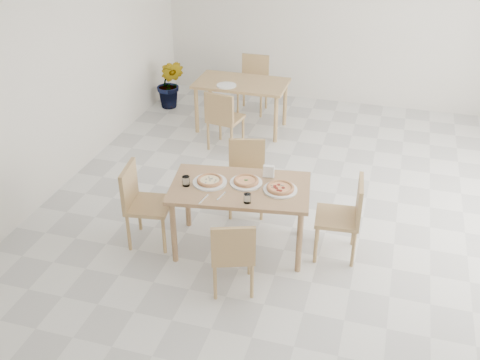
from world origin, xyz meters
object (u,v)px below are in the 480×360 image
(second_table, at_px, (241,88))
(chair_east, at_px, (346,213))
(chair_west, at_px, (141,199))
(pizza_mushroom, at_px, (210,180))
(tumbler_a, at_px, (186,181))
(napkin_holder, at_px, (269,172))
(pizza_margherita, at_px, (246,181))
(tumbler_b, at_px, (247,198))
(chair_north, at_px, (247,171))
(potted_plant, at_px, (170,84))
(chair_back_n, at_px, (254,79))
(pizza_pepperoni, at_px, (280,188))
(main_table, at_px, (240,194))
(plate_empty, at_px, (226,85))
(plate_margherita, at_px, (246,183))
(chair_south, at_px, (233,252))
(plate_pepperoni, at_px, (280,190))
(plate_mushroom, at_px, (210,182))
(chair_back_s, at_px, (223,116))

(second_table, bearing_deg, chair_east, -55.45)
(chair_west, bearing_deg, pizza_mushroom, -85.87)
(tumbler_a, xyz_separation_m, napkin_holder, (0.76, 0.39, 0.01))
(pizza_margherita, distance_m, tumbler_b, 0.36)
(chair_north, relative_size, potted_plant, 1.02)
(pizza_margherita, xyz_separation_m, chair_back_n, (-0.89, 3.61, -0.26))
(pizza_margherita, bearing_deg, tumbler_a, -160.15)
(pizza_pepperoni, bearing_deg, chair_north, 127.00)
(pizza_pepperoni, height_order, napkin_holder, napkin_holder)
(main_table, bearing_deg, chair_back_n, 94.26)
(chair_back_n, bearing_deg, plate_empty, -99.70)
(chair_east, height_order, pizza_margherita, chair_east)
(main_table, bearing_deg, plate_margherita, 51.65)
(chair_south, bearing_deg, pizza_mushroom, -76.21)
(chair_south, relative_size, chair_north, 0.96)
(chair_north, distance_m, plate_margherita, 0.77)
(plate_margherita, xyz_separation_m, tumbler_b, (0.11, -0.35, 0.04))
(pizza_mushroom, bearing_deg, plate_pepperoni, 4.50)
(chair_south, xyz_separation_m, pizza_mushroom, (-0.45, 0.69, 0.31))
(chair_back_n, distance_m, potted_plant, 1.37)
(chair_north, relative_size, pizza_pepperoni, 2.33)
(tumbler_b, distance_m, plate_empty, 3.18)
(chair_south, xyz_separation_m, second_table, (-0.97, 3.63, 0.18))
(plate_empty, bearing_deg, napkin_holder, -63.29)
(plate_pepperoni, bearing_deg, plate_mushroom, -175.50)
(chair_east, bearing_deg, chair_back_s, -141.11)
(chair_south, bearing_deg, napkin_holder, -115.12)
(main_table, relative_size, pizza_mushroom, 4.88)
(pizza_margherita, xyz_separation_m, plate_empty, (-1.03, 2.62, -0.02))
(main_table, bearing_deg, pizza_pepperoni, -3.29)
(chair_south, xyz_separation_m, chair_north, (-0.28, 1.48, 0.02))
(plate_mushroom, distance_m, tumbler_b, 0.53)
(plate_margherita, height_order, potted_plant, potted_plant)
(chair_east, bearing_deg, napkin_holder, -101.56)
(napkin_holder, bearing_deg, potted_plant, 122.39)
(second_table, bearing_deg, plate_pepperoni, -66.87)
(chair_north, distance_m, second_table, 2.26)
(potted_plant, bearing_deg, tumbler_a, -64.94)
(chair_west, xyz_separation_m, tumbler_a, (0.50, 0.04, 0.28))
(pizza_margherita, height_order, plate_empty, pizza_margherita)
(main_table, height_order, tumbler_b, tumbler_b)
(plate_margherita, height_order, plate_mushroom, same)
(chair_south, height_order, plate_mushroom, chair_south)
(chair_west, relative_size, chair_back_n, 1.00)
(second_table, bearing_deg, chair_north, -72.47)
(plate_margherita, distance_m, plate_mushroom, 0.37)
(plate_mushroom, relative_size, plate_pepperoni, 1.03)
(chair_south, height_order, chair_back_s, chair_back_s)
(pizza_margherita, distance_m, second_table, 2.98)
(tumbler_a, bearing_deg, pizza_margherita, 19.85)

